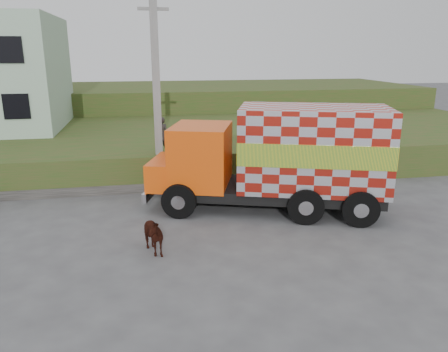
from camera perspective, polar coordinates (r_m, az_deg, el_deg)
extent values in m
plane|color=#474749|center=(14.64, -3.48, -6.68)|extent=(120.00, 120.00, 0.00)
cube|color=#2C531B|center=(23.97, -6.57, 4.13)|extent=(40.00, 12.00, 1.50)
cube|color=#2C531B|center=(35.69, -8.09, 9.19)|extent=(40.00, 12.00, 3.00)
cube|color=#595651|center=(18.44, -11.35, -1.48)|extent=(16.00, 0.50, 0.40)
cube|color=gray|center=(18.10, -8.79, 10.62)|extent=(0.30, 0.30, 8.00)
cube|color=gray|center=(18.09, -9.24, 20.76)|extent=(1.20, 0.12, 0.12)
cube|color=black|center=(16.11, 6.47, -1.86)|extent=(7.97, 4.70, 0.39)
cube|color=#EA4D0C|center=(16.04, -3.00, 2.69)|extent=(2.71, 3.06, 2.23)
cube|color=#EA4D0C|center=(16.48, -7.36, 0.54)|extent=(1.79, 2.57, 1.00)
cube|color=silver|center=(15.74, 11.54, 3.58)|extent=(5.71, 4.14, 2.90)
cube|color=yellow|center=(14.41, 11.88, 2.43)|extent=(4.89, 1.64, 0.78)
cube|color=yellow|center=(17.06, 11.25, 4.55)|extent=(4.89, 1.64, 0.78)
cube|color=silver|center=(16.82, -9.12, -1.59)|extent=(0.96, 2.49, 0.33)
cylinder|color=black|center=(15.32, -5.85, -3.24)|extent=(1.29, 0.75, 1.23)
cylinder|color=black|center=(17.70, -3.97, -0.53)|extent=(1.29, 0.75, 1.23)
cylinder|color=black|center=(14.96, 10.63, -3.92)|extent=(1.29, 0.75, 1.23)
cylinder|color=black|center=(17.39, 10.23, -1.06)|extent=(1.29, 0.75, 1.23)
cylinder|color=black|center=(15.18, 17.39, -4.10)|extent=(1.29, 0.75, 1.23)
cylinder|color=black|center=(17.58, 16.05, -1.25)|extent=(1.29, 0.75, 1.23)
imported|color=#35120D|center=(12.82, -9.64, -7.54)|extent=(1.07, 1.48, 1.14)
imported|color=#302E2B|center=(18.62, -8.15, 5.38)|extent=(0.58, 0.41, 1.51)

